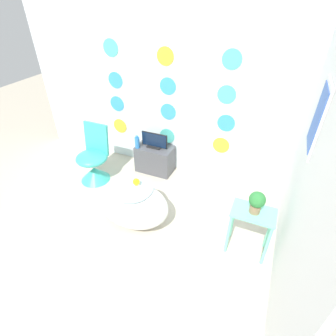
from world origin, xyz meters
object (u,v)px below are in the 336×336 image
Objects in this scene: potted_plant_left at (257,201)px; vase at (137,142)px; chair at (94,164)px; bathtub at (133,204)px; tv at (154,141)px.

vase is at bearing 154.41° from potted_plant_left.
potted_plant_left is at bearing -25.59° from vase.
chair reaches higher than vase.
chair reaches higher than bathtub.
chair is 2.40m from potted_plant_left.
chair is at bearing -142.34° from tv.
tv is 1.88m from potted_plant_left.
tv reaches higher than bathtub.
vase is 2.03m from potted_plant_left.
bathtub is 1.10m from chair.
bathtub is 1.43m from potted_plant_left.
chair is 4.30× the size of vase.
tv reaches higher than vase.
chair is 3.49× the size of potted_plant_left.
bathtub is at bearing -28.57° from chair.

